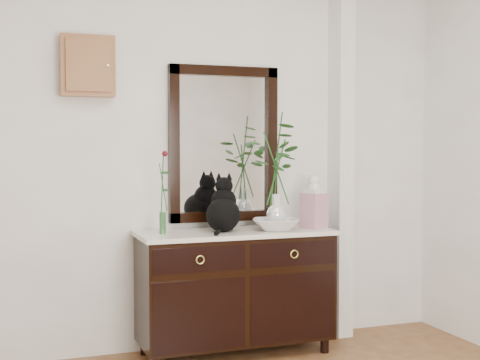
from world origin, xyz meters
name	(u,v)px	position (x,y,z in m)	size (l,w,h in m)	color
wall_back	(210,157)	(0.00, 1.98, 1.35)	(3.60, 0.04, 2.70)	white
pilaster	(341,156)	(1.00, 1.90, 1.35)	(0.12, 0.20, 2.70)	white
sideboard	(235,285)	(0.10, 1.73, 0.47)	(1.33, 0.52, 0.82)	black
wall_mirror	(224,144)	(0.10, 1.97, 1.44)	(0.80, 0.06, 1.10)	black
key_cabinet	(88,66)	(-0.85, 1.94, 1.95)	(0.35, 0.10, 0.40)	brown
cat	(223,204)	(0.01, 1.72, 1.04)	(0.26, 0.32, 0.37)	black
lotus_bowl	(276,225)	(0.37, 1.65, 0.89)	(0.32, 0.32, 0.08)	silver
vase_branches	(276,169)	(0.37, 1.65, 1.27)	(0.38, 0.38, 0.80)	silver
bud_vase_rose	(162,192)	(-0.40, 1.73, 1.13)	(0.07, 0.07, 0.55)	#2E6130
ginger_jar	(314,200)	(0.67, 1.68, 1.04)	(0.14, 0.14, 0.39)	silver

